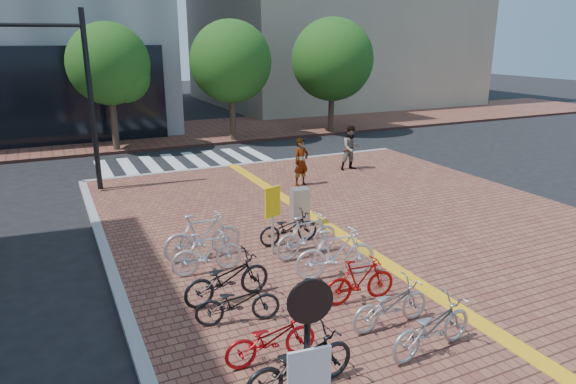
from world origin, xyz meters
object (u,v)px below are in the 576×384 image
bike_7 (391,304)px  utility_box (300,207)px  bike_4 (207,253)px  traffic_light_pole (41,68)px  bike_6 (432,327)px  bike_2 (238,302)px  bike_10 (307,236)px  bike_9 (336,253)px  pedestrian_a (301,162)px  yellow_sign (273,208)px  bike_5 (203,236)px  bike_11 (289,228)px  bike_1 (271,339)px  bike_3 (227,278)px  bike_0 (300,363)px  notice_sign (308,364)px  pedestrian_b (351,148)px  bike_8 (360,280)px

bike_7 → utility_box: (0.90, 5.56, 0.10)m
bike_4 → traffic_light_pole: bearing=20.6°
bike_6 → utility_box: utility_box is taller
bike_2 → traffic_light_pole: size_ratio=0.26×
bike_2 → bike_10: (2.61, 2.20, 0.11)m
bike_9 → pedestrian_a: pedestrian_a is taller
bike_2 → bike_7: size_ratio=0.95×
yellow_sign → traffic_light_pole: traffic_light_pole is taller
bike_4 → bike_9: 2.91m
bike_9 → bike_10: bearing=9.6°
bike_5 → bike_11: (2.30, -0.02, -0.16)m
bike_1 → bike_6: bearing=-108.1°
bike_10 → bike_3: bearing=109.6°
bike_4 → bike_9: (2.54, -1.43, 0.08)m
bike_11 → bike_9: bearing=-176.6°
yellow_sign → bike_5: bearing=162.9°
traffic_light_pole → bike_6: bearing=-67.2°
bike_0 → notice_sign: (-0.74, -1.66, 1.26)m
pedestrian_b → bike_10: bearing=-123.5°
bike_4 → bike_5: bearing=-8.1°
bike_10 → traffic_light_pole: 10.69m
bike_10 → yellow_sign: size_ratio=1.02×
bike_3 → yellow_sign: (1.79, 1.74, 0.72)m
bike_7 → bike_8: bearing=-1.8°
bike_2 → yellow_sign: yellow_sign is taller
bike_6 → yellow_sign: bearing=1.3°
bike_8 → bike_9: bike_9 is taller
bike_5 → pedestrian_a: (5.11, 4.83, 0.29)m
bike_9 → notice_sign: notice_sign is taller
bike_2 → bike_5: bearing=6.9°
bike_3 → bike_4: size_ratio=1.14×
bike_11 → pedestrian_a: size_ratio=0.93×
yellow_sign → bike_8: bearing=-78.2°
bike_2 → bike_6: bike_6 is taller
bike_6 → utility_box: bearing=-14.1°
bike_8 → bike_9: bearing=-1.6°
bike_2 → bike_8: 2.54m
bike_9 → utility_box: size_ratio=1.75×
bike_3 → bike_7: (2.42, -2.24, -0.05)m
notice_sign → traffic_light_pole: 14.96m
bike_7 → pedestrian_a: pedestrian_a is taller
bike_6 → pedestrian_b: bearing=-33.4°
bike_4 → notice_sign: (-0.68, -6.25, 1.26)m
utility_box → bike_10: bearing=-112.1°
bike_8 → traffic_light_pole: bearing=30.5°
bike_7 → bike_11: size_ratio=1.05×
bike_4 → bike_6: 5.29m
pedestrian_a → pedestrian_b: bearing=10.3°
bike_10 → bike_4: bearing=79.4°
pedestrian_b → bike_8: bearing=-115.7°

